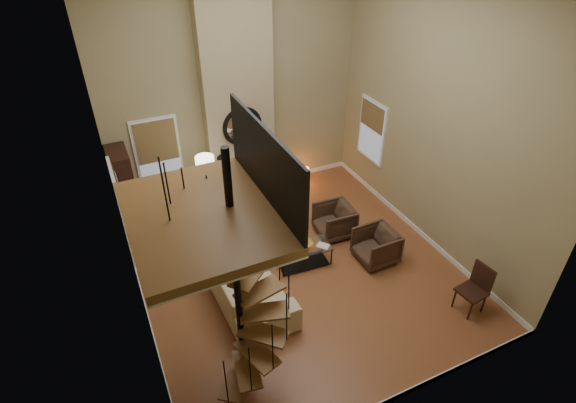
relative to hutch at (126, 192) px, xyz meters
name	(u,v)px	position (x,y,z in m)	size (l,w,h in m)	color
ground	(296,268)	(2.78, -2.82, -0.95)	(6.00, 6.50, 0.01)	#A46034
back_wall	(234,87)	(2.78, 0.43, 1.80)	(6.00, 0.02, 5.50)	#9C8F65
front_wall	(421,267)	(2.78, -6.07, 1.80)	(6.00, 0.02, 5.50)	#9C8F65
left_wall	(114,189)	(-0.22, -2.82, 1.80)	(0.02, 6.50, 5.50)	#9C8F65
right_wall	(437,117)	(5.78, -2.82, 1.80)	(0.02, 6.50, 5.50)	#9C8F65
baseboard_back	(241,188)	(2.78, 0.42, -0.89)	(6.00, 0.02, 0.12)	white
baseboard_front	(391,399)	(2.78, -6.06, -0.89)	(6.00, 0.02, 0.12)	white
baseboard_left	(148,314)	(-0.21, -2.82, -0.89)	(0.02, 6.50, 0.12)	white
baseboard_right	(415,228)	(5.77, -2.82, -0.89)	(0.02, 6.50, 0.12)	white
chimney_breast	(237,89)	(2.78, 0.24, 1.80)	(1.60, 0.38, 5.50)	tan
hearth	(251,203)	(2.78, -0.25, -0.93)	(1.50, 0.60, 0.04)	black
firebox	(246,179)	(2.78, 0.04, -0.40)	(0.95, 0.02, 0.72)	black
mantel	(245,159)	(2.78, -0.04, 0.20)	(1.70, 0.18, 0.06)	white
mirror_frame	(243,127)	(2.78, 0.02, 1.00)	(0.94, 0.94, 0.10)	black
mirror_disc	(242,126)	(2.78, 0.03, 1.00)	(0.80, 0.80, 0.01)	white
vase_left	(222,157)	(2.23, 0.00, 0.35)	(0.24, 0.24, 0.25)	black
vase_right	(268,148)	(3.38, 0.00, 0.33)	(0.20, 0.20, 0.21)	#184E56
window_back	(157,149)	(0.88, 0.40, 0.67)	(1.02, 0.06, 1.52)	white
window_right	(372,130)	(5.75, -0.82, 0.68)	(0.06, 1.02, 1.52)	white
entry_door	(123,216)	(-0.18, -1.02, 0.10)	(0.10, 1.05, 2.16)	white
loft	(210,210)	(0.73, -4.62, 2.29)	(1.70, 2.20, 1.09)	brown
spiral_stair	(238,291)	(0.99, -4.62, 0.83)	(1.47, 1.47, 4.06)	black
hutch	(126,192)	(0.00, 0.00, 0.00)	(0.42, 0.90, 2.00)	black
sofa	(240,273)	(1.56, -2.87, -0.55)	(2.88, 1.12, 0.84)	#CCB78E
armchair_near	(337,220)	(4.10, -2.16, -0.60)	(0.77, 0.79, 0.72)	#412B1E
armchair_far	(379,245)	(4.45, -3.27, -0.60)	(0.77, 0.79, 0.72)	#412B1E
coffee_table	(304,254)	(2.96, -2.78, -0.67)	(1.13, 0.63, 0.43)	silver
bowl	(303,244)	(2.96, -2.73, -0.45)	(0.39, 0.39, 0.10)	orange
book	(323,246)	(3.31, -2.93, -0.49)	(0.18, 0.24, 0.02)	gray
floor_lamp	(206,169)	(1.68, -0.56, 0.46)	(0.40, 0.40, 1.71)	black
accent_lamp	(306,176)	(4.40, -0.05, -0.70)	(0.14, 0.14, 0.51)	orange
side_chair	(476,286)	(5.22, -5.13, -0.42)	(0.50, 0.50, 0.97)	black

